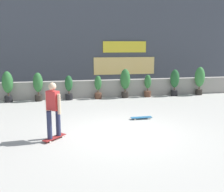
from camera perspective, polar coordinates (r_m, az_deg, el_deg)
name	(u,v)px	position (r m, az deg, el deg)	size (l,w,h in m)	color
ground_plane	(121,132)	(8.69, 1.95, -7.67)	(48.00, 48.00, 0.00)	#B2AFA8
planter_wall	(95,89)	(14.33, -3.52, 1.55)	(18.00, 0.40, 0.90)	gray
building_backdrop	(87,37)	(18.12, -5.38, 12.33)	(20.00, 2.08, 6.50)	#424751
potted_plant_1	(8,84)	(13.91, -21.15, 2.31)	(0.51, 0.51, 1.50)	black
potted_plant_2	(38,85)	(13.74, -15.33, 2.29)	(0.47, 0.47, 1.41)	#2D2823
potted_plant_3	(69,87)	(13.74, -9.09, 1.94)	(0.38, 0.38, 1.23)	black
potted_plant_4	(98,87)	(13.88, -2.96, 2.00)	(0.36, 0.36, 1.19)	brown
potted_plant_5	(125,81)	(14.12, 2.79, 3.17)	(0.52, 0.52, 1.51)	#2D2823
potted_plant_6	(148,85)	(14.50, 7.54, 2.26)	(0.36, 0.36, 1.18)	brown
potted_plant_7	(175,81)	(15.03, 13.08, 3.16)	(0.48, 0.48, 1.43)	black
potted_plant_8	(200,79)	(15.68, 17.99, 3.51)	(0.53, 0.53, 1.54)	#2D2823
skater_by_wall_right	(53,108)	(7.98, -12.28, -2.58)	(0.70, 0.72, 1.70)	maroon
skateboard_near_camera	(141,117)	(10.22, 6.19, -4.52)	(0.80, 0.21, 0.08)	#266699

